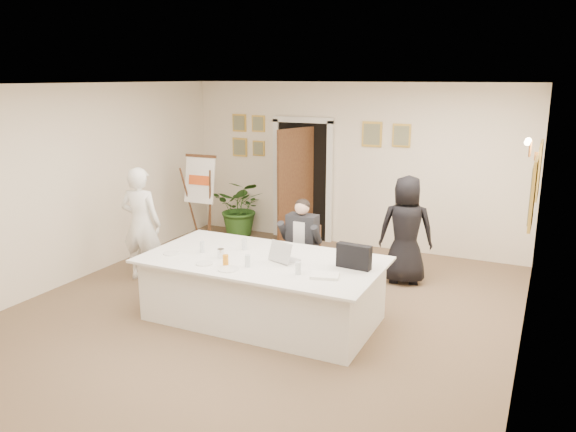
# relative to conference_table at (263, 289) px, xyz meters

# --- Properties ---
(floor) EXTENTS (7.00, 7.00, 0.00)m
(floor) POSITION_rel_conference_table_xyz_m (-0.11, -0.01, -0.39)
(floor) COLOR brown
(floor) RESTS_ON ground
(ceiling) EXTENTS (6.00, 7.00, 0.02)m
(ceiling) POSITION_rel_conference_table_xyz_m (-0.11, -0.01, 2.41)
(ceiling) COLOR white
(ceiling) RESTS_ON wall_back
(wall_back) EXTENTS (6.00, 0.10, 2.80)m
(wall_back) POSITION_rel_conference_table_xyz_m (-0.11, 3.49, 1.01)
(wall_back) COLOR white
(wall_back) RESTS_ON floor
(wall_left) EXTENTS (0.10, 7.00, 2.80)m
(wall_left) POSITION_rel_conference_table_xyz_m (-3.11, -0.01, 1.01)
(wall_left) COLOR white
(wall_left) RESTS_ON floor
(wall_right) EXTENTS (0.10, 7.00, 2.80)m
(wall_right) POSITION_rel_conference_table_xyz_m (2.89, -0.01, 1.01)
(wall_right) COLOR white
(wall_right) RESTS_ON floor
(doorway) EXTENTS (1.14, 0.86, 2.20)m
(doorway) POSITION_rel_conference_table_xyz_m (-0.99, 3.31, 0.65)
(doorway) COLOR black
(doorway) RESTS_ON floor
(pictures_back_wall) EXTENTS (3.40, 0.06, 0.80)m
(pictures_back_wall) POSITION_rel_conference_table_xyz_m (-0.91, 3.46, 1.46)
(pictures_back_wall) COLOR gold
(pictures_back_wall) RESTS_ON wall_back
(pictures_right_wall) EXTENTS (0.06, 2.20, 0.80)m
(pictures_right_wall) POSITION_rel_conference_table_xyz_m (2.86, 1.19, 1.36)
(pictures_right_wall) COLOR gold
(pictures_right_wall) RESTS_ON wall_right
(wall_sconce) EXTENTS (0.20, 0.30, 0.24)m
(wall_sconce) POSITION_rel_conference_table_xyz_m (2.79, 1.19, 1.71)
(wall_sconce) COLOR #D08542
(wall_sconce) RESTS_ON wall_right
(conference_table) EXTENTS (2.85, 1.52, 0.78)m
(conference_table) POSITION_rel_conference_table_xyz_m (0.00, 0.00, 0.00)
(conference_table) COLOR white
(conference_table) RESTS_ON floor
(seated_man) EXTENTS (0.64, 0.67, 1.31)m
(seated_man) POSITION_rel_conference_table_xyz_m (0.04, 1.04, 0.26)
(seated_man) COLOR black
(seated_man) RESTS_ON floor
(flip_chart) EXTENTS (0.55, 0.36, 1.58)m
(flip_chart) POSITION_rel_conference_table_xyz_m (-2.33, 2.22, 0.34)
(flip_chart) COLOR #3C1D13
(flip_chart) RESTS_ON floor
(standing_man) EXTENTS (0.66, 0.49, 1.66)m
(standing_man) POSITION_rel_conference_table_xyz_m (-2.23, 0.49, 0.44)
(standing_man) COLOR white
(standing_man) RESTS_ON floor
(standing_woman) EXTENTS (0.85, 0.66, 1.56)m
(standing_woman) POSITION_rel_conference_table_xyz_m (1.24, 1.99, 0.39)
(standing_woman) COLOR black
(standing_woman) RESTS_ON floor
(potted_palm) EXTENTS (1.10, 1.01, 1.06)m
(potted_palm) POSITION_rel_conference_table_xyz_m (-2.11, 3.13, 0.14)
(potted_palm) COLOR #2A551C
(potted_palm) RESTS_ON floor
(laptop) EXTENTS (0.41, 0.43, 0.28)m
(laptop) POSITION_rel_conference_table_xyz_m (0.27, 0.06, 0.52)
(laptop) COLOR #B7BABC
(laptop) RESTS_ON conference_table
(laptop_bag) EXTENTS (0.41, 0.14, 0.28)m
(laptop_bag) POSITION_rel_conference_table_xyz_m (1.10, 0.14, 0.52)
(laptop_bag) COLOR black
(laptop_bag) RESTS_ON conference_table
(paper_stack) EXTENTS (0.35, 0.29, 0.03)m
(paper_stack) POSITION_rel_conference_table_xyz_m (0.91, -0.27, 0.40)
(paper_stack) COLOR white
(paper_stack) RESTS_ON conference_table
(plate_left) EXTENTS (0.25, 0.25, 0.01)m
(plate_left) POSITION_rel_conference_table_xyz_m (-1.09, -0.32, 0.39)
(plate_left) COLOR white
(plate_left) RESTS_ON conference_table
(plate_mid) EXTENTS (0.22, 0.22, 0.01)m
(plate_mid) POSITION_rel_conference_table_xyz_m (-0.51, -0.47, 0.39)
(plate_mid) COLOR white
(plate_mid) RESTS_ON conference_table
(plate_near) EXTENTS (0.29, 0.29, 0.01)m
(plate_near) POSITION_rel_conference_table_xyz_m (-0.16, -0.52, 0.39)
(plate_near) COLOR white
(plate_near) RESTS_ON conference_table
(glass_a) EXTENTS (0.06, 0.06, 0.14)m
(glass_a) POSITION_rel_conference_table_xyz_m (-0.78, -0.11, 0.45)
(glass_a) COLOR silver
(glass_a) RESTS_ON conference_table
(glass_b) EXTENTS (0.08, 0.08, 0.14)m
(glass_b) POSITION_rel_conference_table_xyz_m (-0.01, -0.34, 0.45)
(glass_b) COLOR silver
(glass_b) RESTS_ON conference_table
(glass_c) EXTENTS (0.07, 0.07, 0.14)m
(glass_c) POSITION_rel_conference_table_xyz_m (0.61, -0.32, 0.45)
(glass_c) COLOR silver
(glass_c) RESTS_ON conference_table
(glass_d) EXTENTS (0.07, 0.07, 0.14)m
(glass_d) POSITION_rel_conference_table_xyz_m (-0.37, 0.22, 0.45)
(glass_d) COLOR silver
(glass_d) RESTS_ON conference_table
(oj_glass) EXTENTS (0.09, 0.09, 0.13)m
(oj_glass) POSITION_rel_conference_table_xyz_m (-0.26, -0.42, 0.45)
(oj_glass) COLOR orange
(oj_glass) RESTS_ON conference_table
(steel_jug) EXTENTS (0.09, 0.09, 0.11)m
(steel_jug) POSITION_rel_conference_table_xyz_m (-0.46, -0.19, 0.44)
(steel_jug) COLOR silver
(steel_jug) RESTS_ON conference_table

